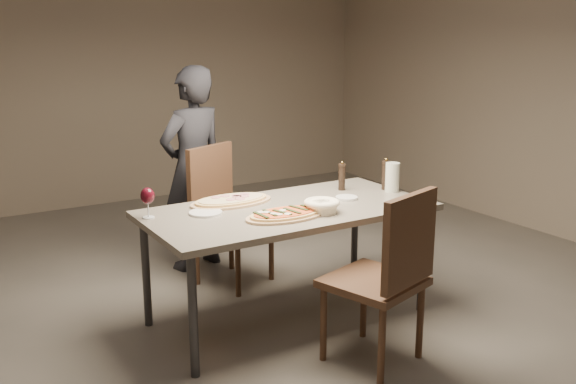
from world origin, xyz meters
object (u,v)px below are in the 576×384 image
pepper_mill_left (342,176)px  ham_pizza (231,201)px  diner (193,169)px  bread_basket (322,205)px  zucchini_pizza (286,214)px  carafe (392,177)px  chair_near (389,270)px  chair_far (223,207)px  dining_table (288,216)px

pepper_mill_left → ham_pizza: bearing=174.0°
pepper_mill_left → diner: (-0.68, 1.01, -0.05)m
ham_pizza → bread_basket: (0.37, -0.49, 0.03)m
diner → ham_pizza: bearing=67.7°
zucchini_pizza → pepper_mill_left: 0.78m
zucchini_pizza → bread_basket: (0.24, -0.03, 0.03)m
bread_basket → diner: bearing=99.7°
carafe → chair_near: size_ratio=0.20×
pepper_mill_left → diner: size_ratio=0.13×
ham_pizza → chair_far: size_ratio=0.55×
ham_pizza → pepper_mill_left: bearing=6.8°
chair_near → carafe: bearing=32.3°
dining_table → diner: size_ratio=1.14×
bread_basket → ham_pizza: bearing=127.4°
zucchini_pizza → ham_pizza: zucchini_pizza is taller
bread_basket → carafe: carafe is taller
carafe → diner: 1.55m
bread_basket → chair_far: (-0.17, 1.03, -0.23)m
pepper_mill_left → chair_far: 0.92m
ham_pizza → chair_near: bearing=-56.7°
chair_near → diner: bearing=81.0°
zucchini_pizza → chair_near: (0.27, -0.63, -0.20)m
bread_basket → dining_table: bearing=119.1°
ham_pizza → chair_near: (0.41, -1.09, -0.20)m
ham_pizza → carafe: bearing=-2.8°
chair_far → zucchini_pizza: bearing=62.6°
bread_basket → carafe: size_ratio=1.09×
ham_pizza → diner: (0.13, 0.92, 0.03)m
dining_table → chair_far: size_ratio=1.77×
carafe → diner: diner is taller
bread_basket → pepper_mill_left: size_ratio=1.07×
dining_table → pepper_mill_left: pepper_mill_left is taller
chair_near → diner: size_ratio=0.64×
bread_basket → pepper_mill_left: (0.44, 0.40, 0.05)m
ham_pizza → pepper_mill_left: size_ratio=2.71×
dining_table → bread_basket: bread_basket is taller
zucchini_pizza → diner: (0.00, 1.38, 0.03)m
dining_table → pepper_mill_left: 0.61m
chair_far → dining_table: bearing=70.4°
dining_table → carafe: bearing=-1.6°
ham_pizza → zucchini_pizza: bearing=-61.0°
ham_pizza → diner: bearing=94.6°
dining_table → chair_far: bearing=93.9°
zucchini_pizza → bread_basket: size_ratio=2.38×
ham_pizza → chair_near: 1.18m
ham_pizza → carafe: carafe is taller
zucchini_pizza → dining_table: bearing=42.1°
dining_table → diner: 1.21m
bread_basket → pepper_mill_left: pepper_mill_left is taller
diner → carafe: bearing=113.9°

